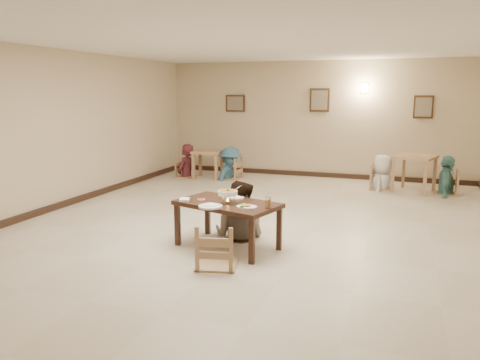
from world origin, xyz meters
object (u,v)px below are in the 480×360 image
at_px(bg_diner_b, 230,147).
at_px(main_diner, 239,181).
at_px(bg_chair_rl, 383,166).
at_px(bg_diner_c, 384,155).
at_px(bg_chair_ll, 186,160).
at_px(main_table, 227,208).
at_px(bg_diner_d, 448,155).
at_px(curry_warmer, 228,193).
at_px(drink_glass, 268,203).
at_px(bg_table_left, 208,156).
at_px(bg_chair_rr, 447,172).
at_px(chair_far, 243,206).
at_px(bg_diner_a, 186,144).
at_px(bg_chair_lr, 230,159).
at_px(chair_near, 217,225).
at_px(bg_table_right, 415,162).

bearing_deg(bg_diner_b, main_diner, -150.55).
distance_m(bg_chair_rl, bg_diner_c, 0.26).
bearing_deg(bg_diner_c, bg_chair_ll, -77.26).
relative_size(main_table, bg_diner_d, 0.93).
height_order(curry_warmer, drink_glass, curry_warmer).
relative_size(bg_table_left, bg_chair_rr, 0.80).
height_order(bg_diner_c, bg_diner_d, bg_diner_d).
distance_m(chair_far, bg_diner_a, 5.32).
height_order(chair_far, bg_chair_lr, bg_chair_lr).
bearing_deg(chair_far, curry_warmer, -87.20).
bearing_deg(bg_diner_c, bg_table_left, -78.05).
bearing_deg(bg_chair_ll, main_diner, -134.36).
distance_m(bg_chair_ll, bg_diner_b, 1.26).
bearing_deg(curry_warmer, bg_table_left, 115.94).
bearing_deg(chair_near, chair_far, -98.74).
bearing_deg(bg_diner_d, drink_glass, 158.40).
relative_size(drink_glass, bg_table_right, 0.15).
relative_size(bg_chair_ll, bg_chair_rl, 0.85).
xyz_separation_m(curry_warmer, bg_chair_lr, (-1.87, 5.13, -0.28)).
bearing_deg(chair_near, bg_table_right, -126.63).
distance_m(bg_chair_lr, bg_diner_b, 0.30).
xyz_separation_m(bg_table_left, bg_diner_d, (5.68, -0.10, 0.27)).
distance_m(chair_far, bg_diner_d, 5.39).
height_order(chair_near, bg_diner_c, bg_diner_c).
height_order(curry_warmer, bg_diner_b, bg_diner_b).
height_order(chair_far, bg_diner_a, bg_diner_a).
bearing_deg(curry_warmer, drink_glass, -7.70).
height_order(bg_table_left, bg_chair_ll, bg_chair_ll).
bearing_deg(bg_table_right, curry_warmer, -116.78).
xyz_separation_m(bg_diner_b, bg_diner_c, (3.74, -0.07, -0.03)).
distance_m(bg_chair_lr, bg_chair_rl, 3.74).
bearing_deg(main_diner, main_table, 100.18).
height_order(main_diner, bg_table_left, main_diner).
bearing_deg(bg_table_left, bg_diner_b, 4.68).
bearing_deg(bg_chair_rl, drink_glass, 168.73).
bearing_deg(main_diner, chair_near, 105.51).
distance_m(main_table, bg_table_right, 5.60).
distance_m(drink_glass, bg_diner_d, 5.69).
relative_size(bg_diner_b, bg_diner_d, 0.97).
relative_size(chair_near, bg_chair_ll, 1.16).
height_order(chair_far, curry_warmer, chair_far).
height_order(bg_diner_a, bg_diner_c, bg_diner_a).
xyz_separation_m(chair_far, drink_glass, (0.62, -0.76, 0.28)).
bearing_deg(bg_diner_d, bg_chair_rr, 0.00).
bearing_deg(bg_table_left, main_table, -64.04).
height_order(main_diner, curry_warmer, main_diner).
height_order(main_table, curry_warmer, curry_warmer).
height_order(bg_table_right, bg_diner_c, bg_diner_c).
height_order(bg_table_left, bg_diner_b, bg_diner_b).
distance_m(main_table, bg_chair_rl, 5.35).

